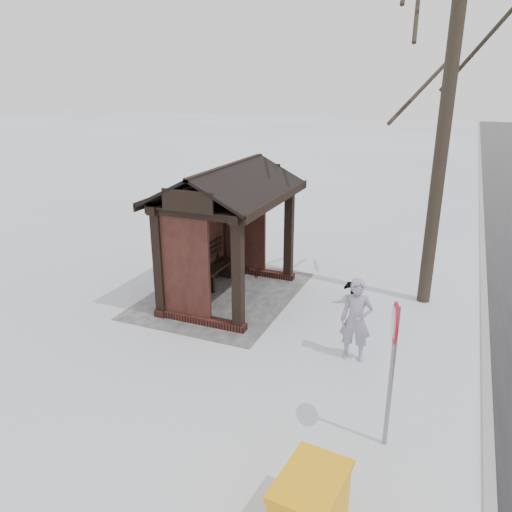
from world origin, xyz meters
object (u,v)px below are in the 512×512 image
at_px(grit_bin, 310,504).
at_px(pedestrian, 356,320).
at_px(dog, 353,289).
at_px(bus_shelter, 222,206).
at_px(tree_near, 459,4).
at_px(road_sign, 393,344).

bearing_deg(grit_bin, pedestrian, -169.03).
bearing_deg(grit_bin, dog, -165.93).
distance_m(bus_shelter, pedestrian, 4.05).
bearing_deg(tree_near, dog, -66.32).
bearing_deg(bus_shelter, road_sign, 49.12).
bearing_deg(pedestrian, dog, 97.78).
bearing_deg(grit_bin, road_sign, 169.22).
bearing_deg(tree_near, pedestrian, -16.53).
bearing_deg(bus_shelter, tree_near, 108.99).
relative_size(pedestrian, dog, 2.21).
distance_m(pedestrian, dog, 2.59).
bearing_deg(road_sign, grit_bin, -28.68).
distance_m(dog, road_sign, 4.95).
bearing_deg(pedestrian, grit_bin, -90.05).
relative_size(bus_shelter, road_sign, 1.68).
bearing_deg(pedestrian, road_sign, -72.31).
height_order(dog, road_sign, road_sign).
height_order(dog, grit_bin, grit_bin).
distance_m(bus_shelter, tree_near, 6.10).
bearing_deg(road_sign, tree_near, 167.37).
distance_m(pedestrian, road_sign, 2.39).
xyz_separation_m(bus_shelter, pedestrian, (1.64, 3.43, -1.39)).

